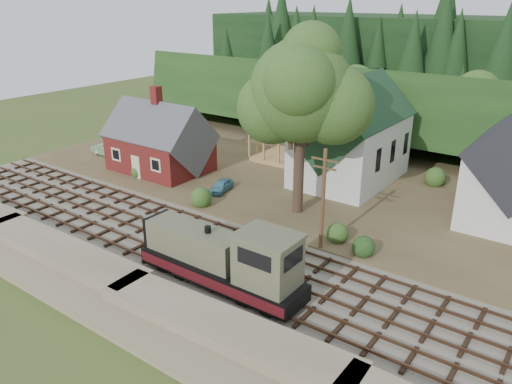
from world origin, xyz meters
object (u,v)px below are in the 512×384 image
Objects in this scene: locomotive at (226,260)px; car_green at (106,150)px; patio_set at (163,160)px; car_blue at (221,186)px.

locomotive reaches higher than car_green.
patio_set reaches higher than car_green.
locomotive is at bearing -117.28° from car_green.
car_blue is 7.02m from patio_set.
patio_set is at bearing 175.66° from car_blue.
car_green reaches higher than car_blue.
patio_set is (-17.82, 11.77, 0.31)m from locomotive.
locomotive is at bearing -61.80° from car_blue.
patio_set is at bearing 146.56° from locomotive.
locomotive reaches higher than patio_set.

